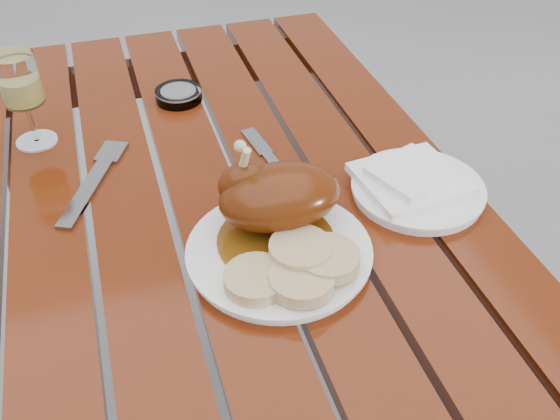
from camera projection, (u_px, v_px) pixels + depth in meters
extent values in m
cube|color=maroon|center=(219.00, 343.00, 1.20)|extent=(0.80, 1.20, 0.75)
cylinder|color=white|center=(279.00, 252.00, 0.84)|extent=(0.32, 0.32, 0.02)
cylinder|color=#61360B|center=(276.00, 240.00, 0.84)|extent=(0.16, 0.16, 0.00)
ellipsoid|color=#602307|center=(280.00, 197.00, 0.84)|extent=(0.17, 0.11, 0.08)
ellipsoid|color=#602307|center=(246.00, 184.00, 0.85)|extent=(0.08, 0.05, 0.07)
cylinder|color=#C6B28C|center=(241.00, 171.00, 0.84)|extent=(0.02, 0.04, 0.09)
cylinder|color=tan|center=(256.00, 279.00, 0.78)|extent=(0.08, 0.08, 0.02)
cylinder|color=tan|center=(301.00, 280.00, 0.77)|extent=(0.08, 0.08, 0.02)
cylinder|color=tan|center=(328.00, 258.00, 0.79)|extent=(0.08, 0.08, 0.02)
cylinder|color=tan|center=(300.00, 250.00, 0.80)|extent=(0.08, 0.08, 0.02)
cylinder|color=#DBD063|center=(25.00, 101.00, 1.01)|extent=(0.09, 0.09, 0.16)
cylinder|color=white|center=(418.00, 190.00, 0.94)|extent=(0.22, 0.22, 0.02)
cube|color=white|center=(410.00, 179.00, 0.94)|extent=(0.16, 0.15, 0.01)
cylinder|color=#B2B7BC|center=(179.00, 95.00, 1.16)|extent=(0.11, 0.11, 0.02)
cube|color=gray|center=(90.00, 186.00, 0.96)|extent=(0.11, 0.20, 0.01)
cube|color=gray|center=(277.00, 167.00, 1.00)|extent=(0.04, 0.18, 0.01)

